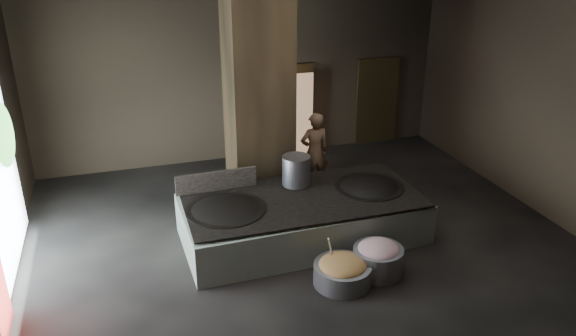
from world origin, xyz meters
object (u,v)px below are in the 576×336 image
object	(u,v)px
wok_right	(369,190)
stock_pot	(296,170)
hearth_platform	(303,219)
meat_basin	(378,261)
cook	(314,152)
wok_left	(226,213)
veg_basin	(342,274)

from	to	relation	value
wok_right	stock_pot	world-z (taller)	stock_pot
hearth_platform	meat_basin	size ratio (longest dim) A/B	5.20
cook	stock_pot	bearing A→B (deg)	57.11
wok_right	stock_pot	distance (m)	1.44
wok_left	wok_right	xyz separation A→B (m)	(2.80, 0.10, 0.00)
hearth_platform	veg_basin	size ratio (longest dim) A/B	4.62
wok_left	stock_pot	world-z (taller)	stock_pot
hearth_platform	cook	distance (m)	2.20
stock_pot	veg_basin	xyz separation A→B (m)	(0.08, -2.17, -0.95)
cook	veg_basin	bearing A→B (deg)	76.93
wok_right	meat_basin	xyz separation A→B (m)	(-0.53, -1.56, -0.52)
wok_left	cook	xyz separation A→B (m)	(2.38, 1.98, 0.13)
meat_basin	stock_pot	bearing A→B (deg)	110.51
hearth_platform	cook	xyz separation A→B (m)	(0.93, 1.93, 0.50)
wok_left	cook	world-z (taller)	cook
stock_pot	cook	size ratio (longest dim) A/B	0.32
wok_right	cook	distance (m)	1.93
wok_right	cook	size ratio (longest dim) A/B	0.73
hearth_platform	veg_basin	distance (m)	1.64
meat_basin	hearth_platform	bearing A→B (deg)	118.52
stock_pot	hearth_platform	bearing A→B (deg)	-95.19
cook	hearth_platform	bearing A→B (deg)	63.88
wok_right	meat_basin	size ratio (longest dim) A/B	1.53
wok_right	meat_basin	world-z (taller)	wok_right
hearth_platform	wok_right	xyz separation A→B (m)	(1.35, 0.05, 0.37)
wok_right	veg_basin	size ratio (longest dim) A/B	1.35
wok_left	meat_basin	distance (m)	2.75
wok_right	veg_basin	xyz separation A→B (m)	(-1.22, -1.67, -0.57)
hearth_platform	wok_right	world-z (taller)	wok_right
veg_basin	wok_left	bearing A→B (deg)	135.19
wok_right	cook	bearing A→B (deg)	102.66
veg_basin	hearth_platform	bearing A→B (deg)	94.69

